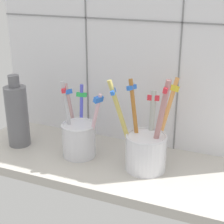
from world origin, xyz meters
The scene contains 5 objects.
counter_slab centered at (0.00, 0.00, 1.00)cm, with size 64.00×22.00×2.00cm, color #BCB7AD.
tile_wall_back centered at (0.00, 12.00, 22.50)cm, with size 64.00×2.20×45.00cm.
toothbrush_cup_left centered at (-7.55, 0.55, 6.25)cm, with size 11.84×8.58×16.60cm.
toothbrush_cup_right centered at (7.45, 0.65, 6.70)cm, with size 12.37×11.53×19.13cm.
ceramic_vase centered at (-22.67, -0.59, 9.25)cm, with size 4.95×4.95×16.45cm.
Camera 1 is at (25.77, -60.77, 38.85)cm, focal length 57.20 mm.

